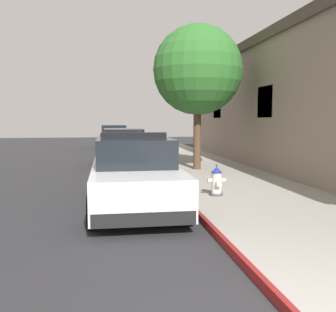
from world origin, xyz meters
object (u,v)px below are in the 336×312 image
police_cruiser (134,174)px  parked_car_silver_ahead (123,148)px  parked_car_dark_far (114,137)px  fire_hydrant (217,181)px  street_tree (198,70)px

police_cruiser → parked_car_silver_ahead: size_ratio=1.00×
parked_car_dark_far → fire_hydrant: bearing=-83.2°
parked_car_silver_ahead → parked_car_dark_far: bearing=91.4°
fire_hydrant → street_tree: street_tree is taller
parked_car_silver_ahead → fire_hydrant: (1.92, -8.04, -0.26)m
street_tree → parked_car_dark_far: bearing=102.0°
parked_car_dark_far → street_tree: 13.97m
police_cruiser → parked_car_dark_far: police_cruiser is taller
parked_car_dark_far → police_cruiser: bearing=-89.5°
parked_car_dark_far → street_tree: bearing=-78.0°
fire_hydrant → police_cruiser: bearing=-172.5°
police_cruiser → street_tree: 6.59m
parked_car_silver_ahead → street_tree: size_ratio=0.92×
police_cruiser → parked_car_dark_far: size_ratio=1.00×
street_tree → police_cruiser: bearing=-117.1°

